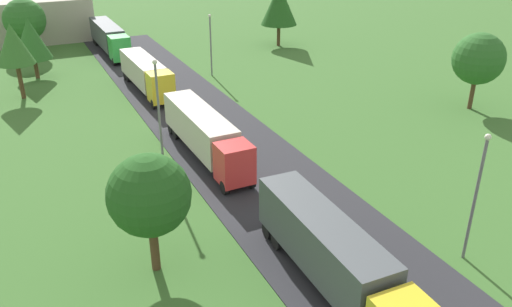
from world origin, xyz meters
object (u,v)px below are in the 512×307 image
object	(u,v)px
distant_building	(41,16)
truck_third	(205,133)
tree_oak	(279,4)
tree_pine	(24,20)
lamppost_second	(477,192)
tree_birch	(149,195)
truck_fifth	(109,37)
tree_ash	(13,45)
tree_maple	(31,39)
truck_fourth	(146,73)
lamppost_third	(159,111)
truck_second	(333,255)
lamppost_fourth	(211,42)
tree_lime	(479,59)

from	to	relation	value
distant_building	truck_third	bearing A→B (deg)	-81.84
tree_oak	tree_pine	bearing A→B (deg)	163.43
lamppost_second	tree_birch	size ratio (longest dim) A/B	1.12
truck_fifth	tree_birch	bearing A→B (deg)	-98.66
tree_ash	distant_building	size ratio (longest dim) A/B	0.56
truck_fifth	tree_maple	bearing A→B (deg)	-141.69
tree_maple	distant_building	bearing A→B (deg)	82.81
tree_pine	tree_maple	bearing A→B (deg)	-90.52
truck_fourth	lamppost_third	xyz separation A→B (m)	(-3.91, -19.46, 2.80)
truck_second	lamppost_second	world-z (taller)	lamppost_second
tree_maple	truck_third	bearing A→B (deg)	-70.31
distant_building	lamppost_fourth	bearing A→B (deg)	-62.66
truck_fifth	tree_ash	bearing A→B (deg)	-128.91
truck_second	truck_fifth	xyz separation A→B (m)	(-0.35, 55.72, 0.04)
lamppost_second	lamppost_fourth	distance (m)	40.34
truck_third	truck_fourth	world-z (taller)	truck_third
truck_fourth	tree_lime	size ratio (longest dim) A/B	1.68
tree_pine	distant_building	distance (m)	11.99
lamppost_fourth	lamppost_third	bearing A→B (deg)	-119.82
truck_third	tree_birch	bearing A→B (deg)	-121.65
tree_maple	tree_pine	world-z (taller)	tree_pine
truck_second	truck_third	distance (m)	18.22
tree_oak	tree_ash	bearing A→B (deg)	-165.94
truck_fifth	tree_birch	size ratio (longest dim) A/B	2.13
truck_third	truck_fifth	world-z (taller)	truck_fifth
truck_third	lamppost_second	bearing A→B (deg)	-65.57
truck_fifth	lamppost_third	size ratio (longest dim) A/B	1.71
lamppost_second	tree_oak	bearing A→B (deg)	73.93
truck_fourth	tree_birch	size ratio (longest dim) A/B	1.83
truck_second	tree_maple	distance (m)	48.77
truck_fourth	lamppost_fourth	bearing A→B (deg)	15.85
truck_fifth	lamppost_fourth	world-z (taller)	lamppost_fourth
truck_fifth	tree_oak	size ratio (longest dim) A/B	1.70
truck_third	lamppost_second	distance (m)	21.29
truck_third	lamppost_fourth	xyz separation A→B (m)	(8.76, 21.06, 2.02)
tree_ash	tree_lime	xyz separation A→B (m)	(40.79, -23.14, -0.65)
tree_oak	truck_fifth	bearing A→B (deg)	164.60
truck_second	lamppost_second	xyz separation A→B (m)	(8.48, -1.05, 2.20)
lamppost_fourth	tree_ash	bearing A→B (deg)	177.14
tree_birch	distant_building	distance (m)	65.09
lamppost_second	lamppost_third	size ratio (longest dim) A/B	0.89
tree_ash	tree_birch	bearing A→B (deg)	-82.09
lamppost_third	truck_fourth	bearing A→B (deg)	78.65
truck_fifth	lamppost_third	xyz separation A→B (m)	(-3.72, -38.36, 2.65)
truck_third	truck_fifth	bearing A→B (deg)	90.12
truck_second	tree_pine	xyz separation A→B (m)	(-10.65, 59.30, 2.66)
tree_oak	tree_pine	xyz separation A→B (m)	(-33.63, 10.01, -1.10)
truck_fourth	tree_ash	distance (m)	13.60
truck_fifth	tree_ash	size ratio (longest dim) A/B	1.89
truck_fourth	lamppost_fourth	size ratio (longest dim) A/B	1.75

